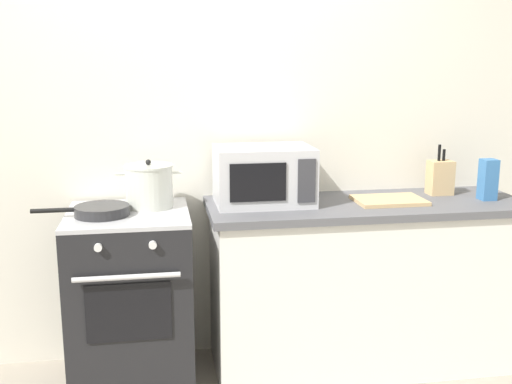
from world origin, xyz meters
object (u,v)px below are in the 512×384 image
(stove, at_px, (131,300))
(cutting_board, at_px, (389,200))
(stock_pot, at_px, (149,186))
(microwave, at_px, (264,175))
(frying_pan, at_px, (101,211))
(pasta_box, at_px, (488,180))
(knife_block, at_px, (440,177))

(stove, distance_m, cutting_board, 1.44)
(stock_pot, distance_m, microwave, 0.59)
(cutting_board, bearing_deg, frying_pan, -178.20)
(stove, xyz_separation_m, stock_pot, (0.11, 0.10, 0.57))
(stock_pot, height_order, cutting_board, stock_pot)
(stove, height_order, cutting_board, cutting_board)
(stock_pot, relative_size, cutting_board, 0.92)
(stock_pot, xyz_separation_m, pasta_box, (1.79, -0.13, 0.00))
(frying_pan, relative_size, knife_block, 1.65)
(frying_pan, xyz_separation_m, knife_block, (1.83, 0.19, 0.07))
(frying_pan, xyz_separation_m, pasta_box, (2.03, 0.02, 0.08))
(microwave, xyz_separation_m, cutting_board, (0.66, -0.08, -0.14))
(frying_pan, bearing_deg, pasta_box, 0.47)
(cutting_board, bearing_deg, microwave, 173.28)
(microwave, distance_m, knife_block, 1.02)
(knife_block, distance_m, pasta_box, 0.26)
(microwave, relative_size, pasta_box, 2.27)
(stock_pot, relative_size, frying_pan, 0.71)
(stock_pot, bearing_deg, cutting_board, -4.43)
(stock_pot, bearing_deg, frying_pan, -148.39)
(stove, bearing_deg, knife_block, 4.71)
(stove, relative_size, cutting_board, 2.56)
(stock_pot, distance_m, knife_block, 1.60)
(stove, relative_size, stock_pot, 2.79)
(cutting_board, distance_m, knife_block, 0.39)
(frying_pan, bearing_deg, stock_pot, 31.61)
(microwave, bearing_deg, knife_block, 3.50)
(stove, xyz_separation_m, cutting_board, (1.36, 0.00, 0.47))
(knife_block, bearing_deg, frying_pan, -174.19)
(stock_pot, relative_size, pasta_box, 1.50)
(knife_block, bearing_deg, stock_pot, -178.46)
(stove, distance_m, knife_block, 1.81)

